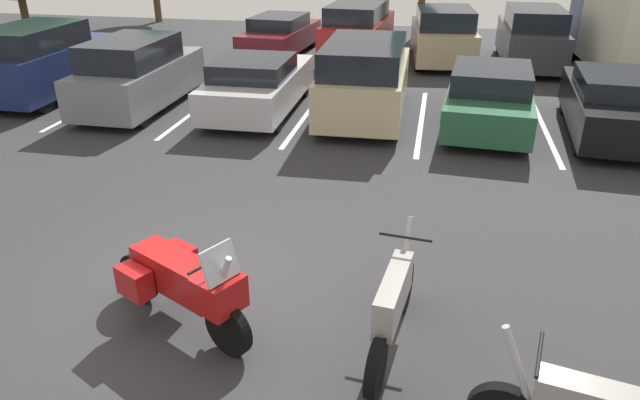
{
  "coord_description": "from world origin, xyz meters",
  "views": [
    {
      "loc": [
        3.07,
        -6.07,
        4.46
      ],
      "look_at": [
        1.62,
        1.17,
        0.91
      ],
      "focal_mm": 32.85,
      "sensor_mm": 36.0,
      "label": 1
    }
  ],
  "objects_px": {
    "motorcycle_second": "(393,306)",
    "car_silver": "(258,84)",
    "car_grey": "(137,75)",
    "car_far_charcoal": "(531,37)",
    "motorcycle_touring": "(183,282)",
    "car_far_maroon": "(280,35)",
    "car_far_tan": "(443,36)",
    "car_champagne": "(365,79)",
    "box_truck": "(635,24)",
    "car_navy": "(44,61)",
    "car_black": "(614,105)",
    "car_far_red": "(358,31)",
    "car_green": "(489,97)"
  },
  "relations": [
    {
      "from": "car_navy",
      "to": "car_far_charcoal",
      "type": "distance_m",
      "value": 14.99
    },
    {
      "from": "car_silver",
      "to": "box_truck",
      "type": "distance_m",
      "value": 11.74
    },
    {
      "from": "car_far_red",
      "to": "car_champagne",
      "type": "bearing_deg",
      "value": -80.62
    },
    {
      "from": "car_navy",
      "to": "car_champagne",
      "type": "height_order",
      "value": "car_navy"
    },
    {
      "from": "car_navy",
      "to": "car_grey",
      "type": "height_order",
      "value": "car_navy"
    },
    {
      "from": "motorcycle_touring",
      "to": "car_far_red",
      "type": "distance_m",
      "value": 15.32
    },
    {
      "from": "car_far_charcoal",
      "to": "car_silver",
      "type": "bearing_deg",
      "value": -137.29
    },
    {
      "from": "car_silver",
      "to": "car_far_tan",
      "type": "xyz_separation_m",
      "value": [
        4.49,
        6.73,
        0.19
      ]
    },
    {
      "from": "motorcycle_touring",
      "to": "car_far_tan",
      "type": "distance_m",
      "value": 15.63
    },
    {
      "from": "car_far_maroon",
      "to": "car_navy",
      "type": "bearing_deg",
      "value": -125.68
    },
    {
      "from": "motorcycle_touring",
      "to": "car_navy",
      "type": "bearing_deg",
      "value": 131.31
    },
    {
      "from": "motorcycle_second",
      "to": "car_silver",
      "type": "distance_m",
      "value": 9.45
    },
    {
      "from": "car_champagne",
      "to": "car_green",
      "type": "distance_m",
      "value": 2.96
    },
    {
      "from": "car_far_red",
      "to": "car_far_charcoal",
      "type": "height_order",
      "value": "car_far_red"
    },
    {
      "from": "motorcycle_touring",
      "to": "car_far_tan",
      "type": "height_order",
      "value": "car_far_tan"
    },
    {
      "from": "car_far_maroon",
      "to": "car_far_tan",
      "type": "height_order",
      "value": "car_far_tan"
    },
    {
      "from": "car_silver",
      "to": "car_far_charcoal",
      "type": "bearing_deg",
      "value": 42.71
    },
    {
      "from": "car_navy",
      "to": "car_far_charcoal",
      "type": "bearing_deg",
      "value": 25.91
    },
    {
      "from": "car_black",
      "to": "car_far_tan",
      "type": "relative_size",
      "value": 1.02
    },
    {
      "from": "car_far_maroon",
      "to": "car_far_tan",
      "type": "xyz_separation_m",
      "value": [
        5.76,
        -0.27,
        0.2
      ]
    },
    {
      "from": "car_navy",
      "to": "car_black",
      "type": "height_order",
      "value": "car_navy"
    },
    {
      "from": "motorcycle_second",
      "to": "car_grey",
      "type": "distance_m",
      "value": 10.93
    },
    {
      "from": "car_navy",
      "to": "car_silver",
      "type": "xyz_separation_m",
      "value": [
        6.13,
        -0.24,
        -0.27
      ]
    },
    {
      "from": "motorcycle_touring",
      "to": "car_far_maroon",
      "type": "distance_m",
      "value": 15.92
    },
    {
      "from": "car_navy",
      "to": "car_green",
      "type": "distance_m",
      "value": 11.78
    },
    {
      "from": "car_black",
      "to": "box_truck",
      "type": "relative_size",
      "value": 0.71
    },
    {
      "from": "motorcycle_touring",
      "to": "car_champagne",
      "type": "height_order",
      "value": "car_champagne"
    },
    {
      "from": "car_silver",
      "to": "box_truck",
      "type": "height_order",
      "value": "box_truck"
    },
    {
      "from": "car_champagne",
      "to": "motorcycle_second",
      "type": "bearing_deg",
      "value": -80.48
    },
    {
      "from": "car_navy",
      "to": "car_grey",
      "type": "xyz_separation_m",
      "value": [
        3.02,
        -0.55,
        -0.1
      ]
    },
    {
      "from": "motorcycle_second",
      "to": "car_grey",
      "type": "bearing_deg",
      "value": 131.47
    },
    {
      "from": "car_green",
      "to": "car_far_charcoal",
      "type": "bearing_deg",
      "value": 75.95
    },
    {
      "from": "motorcycle_touring",
      "to": "car_navy",
      "type": "distance_m",
      "value": 11.83
    },
    {
      "from": "car_navy",
      "to": "car_far_charcoal",
      "type": "relative_size",
      "value": 0.92
    },
    {
      "from": "car_silver",
      "to": "car_champagne",
      "type": "xyz_separation_m",
      "value": [
        2.69,
        0.05,
        0.26
      ]
    },
    {
      "from": "car_far_tan",
      "to": "box_truck",
      "type": "bearing_deg",
      "value": -9.14
    },
    {
      "from": "motorcycle_second",
      "to": "car_black",
      "type": "relative_size",
      "value": 0.48
    },
    {
      "from": "car_champagne",
      "to": "car_far_tan",
      "type": "relative_size",
      "value": 1.04
    },
    {
      "from": "car_grey",
      "to": "car_far_charcoal",
      "type": "bearing_deg",
      "value": 34.15
    },
    {
      "from": "car_champagne",
      "to": "car_black",
      "type": "relative_size",
      "value": 1.02
    },
    {
      "from": "car_champagne",
      "to": "motorcycle_touring",
      "type": "bearing_deg",
      "value": -96.64
    },
    {
      "from": "motorcycle_touring",
      "to": "car_black",
      "type": "height_order",
      "value": "car_black"
    },
    {
      "from": "car_far_charcoal",
      "to": "box_truck",
      "type": "relative_size",
      "value": 0.76
    },
    {
      "from": "car_far_tan",
      "to": "car_far_red",
      "type": "bearing_deg",
      "value": -178.96
    },
    {
      "from": "car_grey",
      "to": "car_green",
      "type": "xyz_separation_m",
      "value": [
        8.75,
        0.25,
        -0.17
      ]
    },
    {
      "from": "car_grey",
      "to": "car_far_maroon",
      "type": "xyz_separation_m",
      "value": [
        1.83,
        7.3,
        -0.19
      ]
    },
    {
      "from": "motorcycle_second",
      "to": "car_far_maroon",
      "type": "height_order",
      "value": "car_far_maroon"
    },
    {
      "from": "car_far_maroon",
      "to": "box_truck",
      "type": "distance_m",
      "value": 11.53
    },
    {
      "from": "motorcycle_touring",
      "to": "car_far_red",
      "type": "relative_size",
      "value": 0.44
    },
    {
      "from": "motorcycle_touring",
      "to": "car_green",
      "type": "distance_m",
      "value": 9.46
    }
  ]
}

